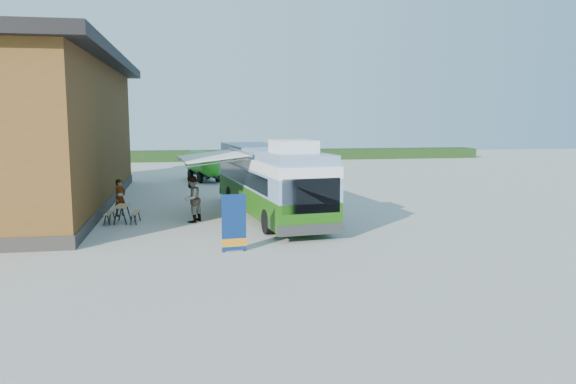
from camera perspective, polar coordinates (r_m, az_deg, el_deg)
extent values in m
plane|color=#BCB7AD|center=(20.14, -2.34, -5.14)|extent=(100.00, 100.00, 0.00)
cube|color=brown|center=(30.50, -25.16, 5.15)|extent=(8.00, 20.00, 7.00)
cube|color=black|center=(30.61, -25.57, 12.18)|extent=(9.60, 21.20, 0.50)
cube|color=#332D28|center=(30.78, -24.81, -0.89)|extent=(8.10, 20.10, 0.50)
cube|color=#264419|center=(58.57, 0.37, 3.83)|extent=(40.00, 3.00, 1.00)
cube|color=#296010|center=(25.33, -1.96, -0.48)|extent=(3.78, 11.76, 1.06)
cube|color=#7693B8|center=(25.21, -1.97, 1.68)|extent=(3.78, 11.76, 0.87)
cube|color=black|center=(25.40, -4.85, 1.71)|extent=(1.20, 9.57, 0.67)
cube|color=black|center=(26.00, 0.30, 1.87)|extent=(1.20, 9.57, 0.67)
cube|color=white|center=(25.15, -1.97, 3.16)|extent=(3.78, 11.76, 0.43)
cube|color=#7693B8|center=(25.12, -1.98, 4.09)|extent=(3.62, 11.56, 0.39)
cube|color=white|center=(21.59, 0.56, 4.65)|extent=(1.74, 1.91, 0.48)
cube|color=black|center=(19.78, 2.38, -0.41)|extent=(2.16, 0.32, 1.25)
cube|color=#2D2D2D|center=(20.03, 2.31, -3.80)|extent=(2.46, 0.50, 0.39)
cube|color=#2D2D2D|center=(30.87, -4.71, 0.26)|extent=(2.46, 0.50, 0.39)
cylinder|color=black|center=(21.45, -2.06, -3.03)|extent=(0.40, 0.99, 0.96)
cylinder|color=black|center=(22.10, 3.38, -2.72)|extent=(0.40, 0.99, 0.96)
cylinder|color=black|center=(28.39, -5.84, -0.41)|extent=(0.40, 0.99, 0.96)
cylinder|color=black|center=(28.89, -1.62, -0.24)|extent=(0.40, 0.99, 0.96)
cube|color=white|center=(24.68, -7.85, 3.20)|extent=(3.01, 4.36, 0.32)
cube|color=#A5A8AD|center=(24.90, -4.96, 3.70)|extent=(0.68, 4.37, 0.15)
cylinder|color=#A5A8AD|center=(22.98, -7.15, 2.63)|extent=(2.63, 0.37, 0.33)
cylinder|color=#A5A8AD|center=(26.40, -8.46, 3.26)|extent=(2.63, 0.37, 0.33)
cube|color=navy|center=(18.66, -5.52, -3.17)|extent=(0.82, 0.13, 1.93)
cube|color=orange|center=(18.80, -5.49, -5.14)|extent=(0.84, 0.14, 0.27)
cube|color=#A5A8AD|center=(18.86, -5.48, -5.97)|extent=(0.60, 0.25, 0.06)
cylinder|color=#A5A8AD|center=(18.68, -5.52, -3.16)|extent=(0.03, 0.03, 1.93)
cube|color=tan|center=(24.61, -16.51, -1.37)|extent=(0.59, 1.21, 0.04)
cube|color=tan|center=(24.77, -17.70, -2.04)|extent=(0.35, 1.18, 0.03)
cube|color=tan|center=(24.56, -15.27, -2.03)|extent=(0.35, 1.18, 0.03)
cube|color=black|center=(24.24, -17.12, -2.41)|extent=(0.05, 0.05, 0.72)
cube|color=black|center=(24.17, -16.30, -2.41)|extent=(0.05, 0.05, 0.72)
cube|color=black|center=(25.18, -16.65, -2.02)|extent=(0.05, 0.05, 0.72)
cube|color=black|center=(25.11, -15.87, -2.02)|extent=(0.05, 0.05, 0.72)
imported|color=#999999|center=(26.34, -16.69, -0.56)|extent=(0.70, 0.72, 1.67)
imported|color=#999999|center=(24.15, -9.77, -0.70)|extent=(1.14, 1.21, 1.98)
cylinder|color=green|center=(39.39, -8.56, 2.93)|extent=(2.63, 4.00, 1.66)
sphere|color=green|center=(37.65, -7.69, 2.72)|extent=(1.66, 1.66, 1.66)
sphere|color=green|center=(41.14, -9.35, 3.11)|extent=(1.66, 1.66, 1.66)
cube|color=black|center=(39.46, -8.54, 1.86)|extent=(2.15, 4.02, 0.18)
cube|color=black|center=(37.20, -7.39, 1.46)|extent=(0.42, 1.09, 0.09)
cylinder|color=black|center=(38.23, -8.94, 1.46)|extent=(0.43, 0.77, 0.74)
cylinder|color=black|center=(38.63, -7.12, 1.56)|extent=(0.43, 0.77, 0.74)
cylinder|color=black|center=(40.33, -9.89, 1.76)|extent=(0.43, 0.77, 0.74)
cylinder|color=black|center=(40.71, -8.15, 1.85)|extent=(0.43, 0.77, 0.74)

